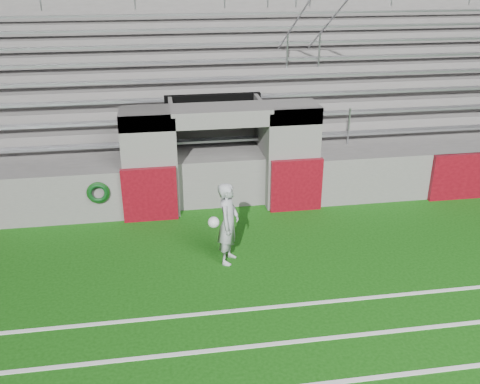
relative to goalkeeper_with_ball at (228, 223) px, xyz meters
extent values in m
plane|color=#11480C|center=(0.22, -0.75, -0.89)|extent=(90.00, 90.00, 0.00)
cube|color=white|center=(0.22, -2.75, -0.88)|extent=(28.00, 0.09, 0.01)
cube|color=white|center=(0.22, -1.75, -0.88)|extent=(28.00, 0.09, 0.01)
cube|color=#615E5C|center=(-1.58, 2.75, 0.41)|extent=(1.20, 1.00, 2.60)
cube|color=#615E5C|center=(2.02, 2.75, 0.41)|extent=(1.20, 1.00, 2.60)
cube|color=black|center=(0.22, 4.45, 0.36)|extent=(2.60, 0.20, 2.50)
cube|color=#615E5C|center=(-0.93, 3.35, 0.36)|extent=(0.10, 2.20, 2.50)
cube|color=#615E5C|center=(1.37, 3.35, 0.36)|extent=(0.10, 2.20, 2.50)
cube|color=#615E5C|center=(0.22, 2.75, 1.51)|extent=(4.80, 1.00, 0.40)
cube|color=#615E5C|center=(0.22, 6.60, 0.26)|extent=(26.00, 8.00, 0.20)
cube|color=#615E5C|center=(0.22, 6.60, -0.36)|extent=(26.00, 8.00, 1.05)
cube|color=#560710|center=(-1.58, 2.19, -0.21)|extent=(1.30, 0.15, 1.35)
cube|color=#560710|center=(2.02, 2.19, -0.21)|extent=(1.30, 0.15, 1.35)
cube|color=#560710|center=(6.72, 2.19, -0.26)|extent=(2.20, 0.15, 1.25)
cube|color=#94969C|center=(0.22, 3.67, 0.58)|extent=(23.00, 0.28, 0.06)
cube|color=#615E5C|center=(0.22, 4.52, 0.55)|extent=(24.00, 0.75, 0.38)
cube|color=#94969C|center=(0.22, 4.42, 0.96)|extent=(23.00, 0.28, 0.06)
cube|color=#615E5C|center=(0.22, 5.27, 0.74)|extent=(24.00, 0.75, 0.76)
cube|color=#94969C|center=(0.22, 5.17, 1.34)|extent=(23.00, 0.28, 0.06)
cube|color=#615E5C|center=(0.22, 6.02, 0.93)|extent=(24.00, 0.75, 1.14)
cube|color=#94969C|center=(0.22, 5.92, 1.72)|extent=(23.00, 0.28, 0.06)
cube|color=#615E5C|center=(0.22, 6.77, 1.12)|extent=(24.00, 0.75, 1.52)
cube|color=#94969C|center=(0.22, 6.67, 2.10)|extent=(23.00, 0.28, 0.06)
cube|color=#615E5C|center=(0.22, 7.52, 1.31)|extent=(24.00, 0.75, 1.90)
cube|color=#94969C|center=(0.22, 7.42, 2.48)|extent=(23.00, 0.28, 0.06)
cube|color=#615E5C|center=(0.22, 8.27, 1.50)|extent=(24.00, 0.75, 2.28)
cube|color=#94969C|center=(0.22, 8.17, 2.86)|extent=(23.00, 0.28, 0.06)
cube|color=#615E5C|center=(0.22, 9.02, 1.69)|extent=(24.00, 0.75, 2.66)
cube|color=#94969C|center=(0.22, 8.92, 3.24)|extent=(23.00, 0.28, 0.06)
cube|color=#615E5C|center=(0.22, 9.70, 1.76)|extent=(26.00, 0.60, 5.29)
cylinder|color=#A5A8AD|center=(2.72, 3.40, 0.86)|extent=(0.05, 0.05, 1.00)
cylinder|color=#A5A8AD|center=(2.72, 6.40, 2.38)|extent=(0.05, 0.05, 1.00)
cylinder|color=#A5A8AD|center=(2.72, 6.40, 2.88)|extent=(0.05, 6.02, 3.08)
cylinder|color=#A5A8AD|center=(3.72, 3.40, 0.86)|extent=(0.05, 0.05, 1.00)
cylinder|color=#A5A8AD|center=(3.72, 6.40, 2.38)|extent=(0.05, 0.05, 1.00)
cylinder|color=#A5A8AD|center=(3.72, 6.40, 2.88)|extent=(0.05, 6.02, 3.08)
imported|color=#A3A6AC|center=(0.01, 0.00, 0.00)|extent=(0.65, 0.76, 1.77)
sphere|color=white|center=(-0.30, -0.09, 0.09)|extent=(0.23, 0.23, 0.23)
torus|color=#0D410E|center=(-2.77, 2.20, -0.08)|extent=(0.54, 0.10, 0.54)
torus|color=#0B3A13|center=(-2.77, 2.15, -0.07)|extent=(0.46, 0.09, 0.46)
camera|label=1|loc=(-1.29, -9.64, 4.98)|focal=40.00mm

